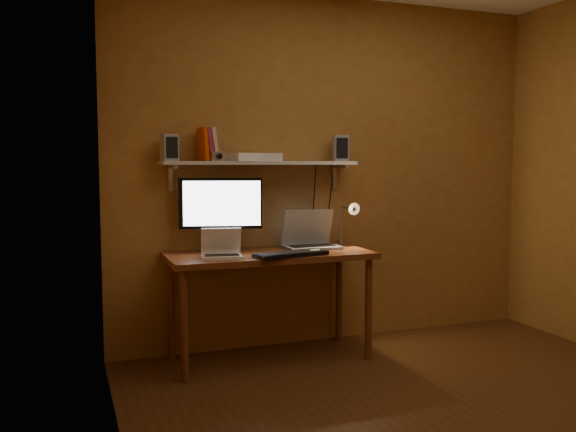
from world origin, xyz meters
name	(u,v)px	position (x,y,z in m)	size (l,w,h in m)	color
room	(461,175)	(0.00, 0.00, 1.30)	(3.44, 3.24, 2.64)	#532C15
desk	(270,265)	(-0.61, 1.28, 0.66)	(1.40, 0.60, 0.75)	brown
wall_shelf	(261,163)	(-0.61, 1.47, 1.36)	(1.40, 0.25, 0.21)	silver
monitor	(221,211)	(-0.92, 1.40, 1.04)	(0.55, 0.30, 0.51)	black
laptop	(310,238)	(-0.27, 1.40, 0.82)	(0.38, 0.27, 0.28)	#96989E
netbook	(221,249)	(-0.98, 1.18, 0.80)	(0.29, 0.23, 0.19)	white
keyboard	(291,254)	(-0.53, 1.08, 0.76)	(0.50, 0.17, 0.03)	black
mouse	(315,252)	(-0.36, 1.09, 0.77)	(0.10, 0.07, 0.04)	white
desk_lamp	(348,218)	(0.05, 1.41, 0.96)	(0.09, 0.23, 0.38)	silver
speaker_left	(169,148)	(-1.25, 1.48, 1.46)	(0.10, 0.10, 0.18)	#96989E
speaker_right	(340,148)	(0.01, 1.48, 1.47)	(0.11, 0.11, 0.19)	#96989E
books	(208,144)	(-0.99, 1.48, 1.49)	(0.13, 0.16, 0.23)	#E23F00
shelf_camera	(218,156)	(-0.94, 1.41, 1.41)	(0.11, 0.07, 0.06)	silver
router	(254,157)	(-0.66, 1.46, 1.40)	(0.34, 0.22, 0.06)	white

